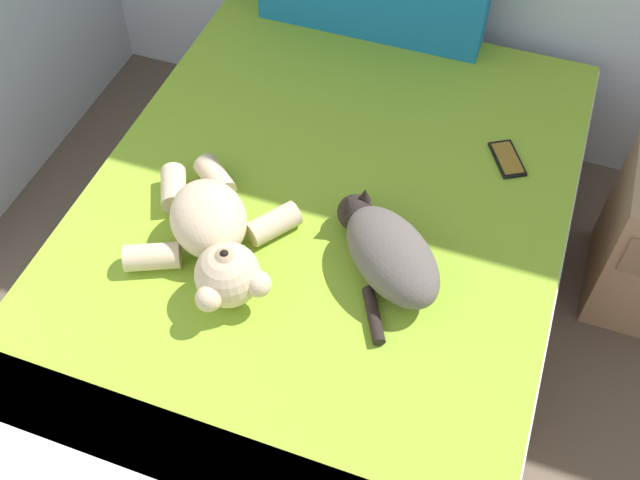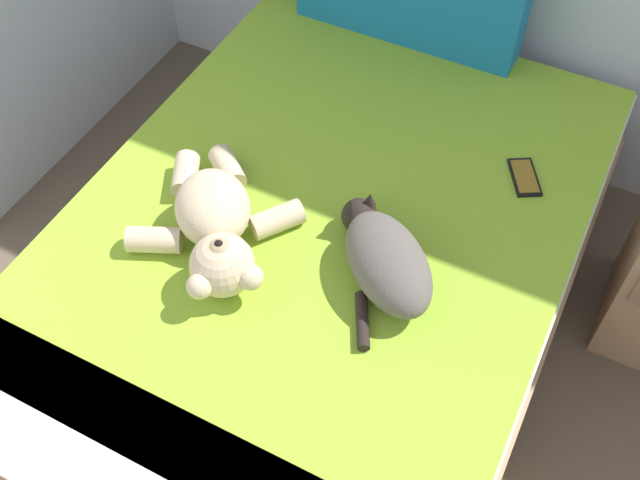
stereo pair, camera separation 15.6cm
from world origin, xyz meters
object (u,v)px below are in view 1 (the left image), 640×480
at_px(bed, 317,273).
at_px(teddy_bear, 214,236).
at_px(cell_phone, 507,159).
at_px(cat, 388,252).

xyz_separation_m(bed, teddy_bear, (-0.21, -0.21, 0.34)).
height_order(teddy_bear, cell_phone, teddy_bear).
bearing_deg(cell_phone, bed, -138.63).
distance_m(bed, cell_phone, 0.67).
xyz_separation_m(bed, cell_phone, (0.46, 0.40, 0.27)).
relative_size(bed, teddy_bear, 3.75).
bearing_deg(bed, cell_phone, 41.37).
xyz_separation_m(cat, cell_phone, (0.23, 0.50, -0.07)).
relative_size(cat, cell_phone, 2.52).
relative_size(bed, cell_phone, 11.90).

